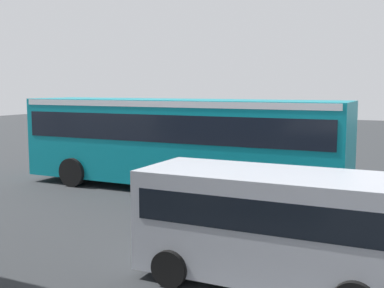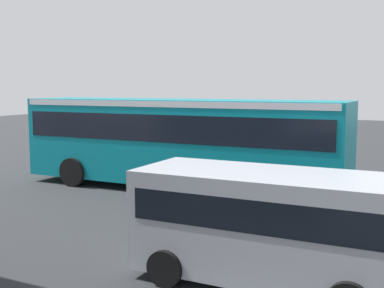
{
  "view_description": "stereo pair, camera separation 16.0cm",
  "coord_description": "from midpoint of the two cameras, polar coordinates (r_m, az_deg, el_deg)",
  "views": [
    {
      "loc": [
        -7.55,
        15.05,
        3.57
      ],
      "look_at": [
        -0.46,
        0.12,
        1.6
      ],
      "focal_mm": 44.64,
      "sensor_mm": 36.0,
      "label": 1
    },
    {
      "loc": [
        -7.7,
        14.98,
        3.57
      ],
      "look_at": [
        -0.46,
        0.12,
        1.6
      ],
      "focal_mm": 44.64,
      "sensor_mm": 36.0,
      "label": 2
    }
  ],
  "objects": [
    {
      "name": "ground",
      "position": [
        17.22,
        -0.93,
        -5.17
      ],
      "size": [
        80.0,
        80.0,
        0.0
      ],
      "primitive_type": "plane",
      "color": "#2D3033"
    },
    {
      "name": "city_bus",
      "position": [
        16.64,
        -1.27,
        0.98
      ],
      "size": [
        11.54,
        2.85,
        3.15
      ],
      "color": "#0C8493",
      "rests_on": "ground"
    },
    {
      "name": "parked_van",
      "position": [
        8.88,
        9.55,
        -8.91
      ],
      "size": [
        4.8,
        2.17,
        2.05
      ],
      "color": "#B7BCC6",
      "rests_on": "ground"
    },
    {
      "name": "traffic_sign",
      "position": [
        20.88,
        6.41,
        2.14
      ],
      "size": [
        0.08,
        0.6,
        2.8
      ],
      "color": "slate",
      "rests_on": "ground"
    },
    {
      "name": "lane_dash_leftmost",
      "position": [
        18.81,
        20.6,
        -4.58
      ],
      "size": [
        2.0,
        0.2,
        0.01
      ],
      "primitive_type": "cube",
      "color": "silver",
      "rests_on": "ground"
    },
    {
      "name": "lane_dash_left",
      "position": [
        19.56,
        8.84,
        -3.79
      ],
      "size": [
        2.0,
        0.2,
        0.01
      ],
      "primitive_type": "cube",
      "color": "silver",
      "rests_on": "ground"
    },
    {
      "name": "lane_dash_centre",
      "position": [
        21.06,
        -1.63,
        -2.96
      ],
      "size": [
        2.0,
        0.2,
        0.01
      ],
      "primitive_type": "cube",
      "color": "silver",
      "rests_on": "ground"
    },
    {
      "name": "lane_dash_right",
      "position": [
        23.17,
        -10.44,
        -2.17
      ],
      "size": [
        2.0,
        0.2,
        0.01
      ],
      "primitive_type": "cube",
      "color": "silver",
      "rests_on": "ground"
    }
  ]
}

